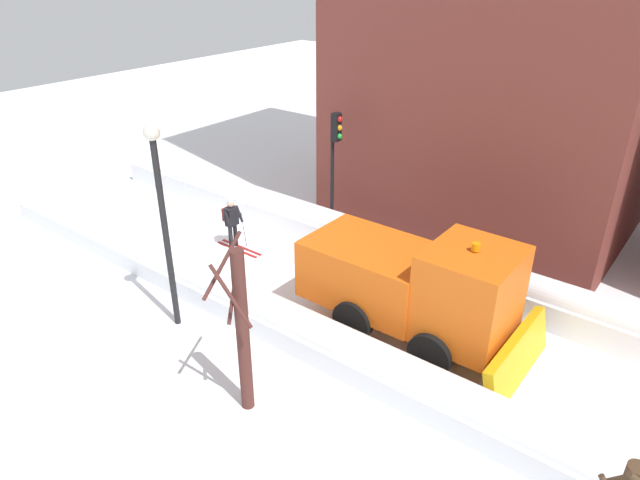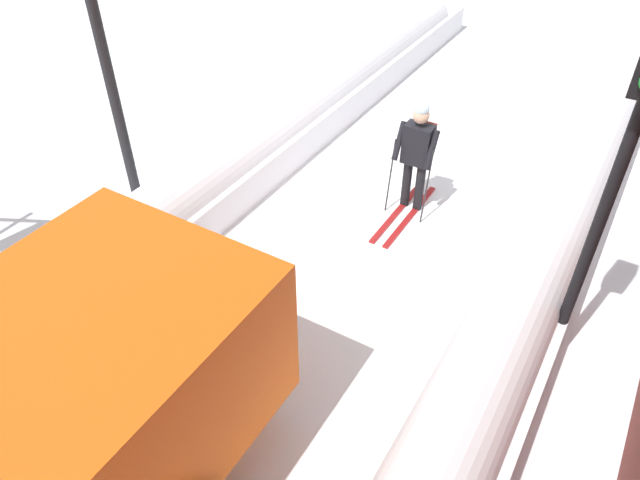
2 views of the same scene
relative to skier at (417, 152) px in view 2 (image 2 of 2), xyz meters
name	(u,v)px [view 2 (image 2 of 2)]	position (x,y,z in m)	size (l,w,h in m)	color
skier	(417,152)	(0.00, 0.00, 0.00)	(0.62, 1.80, 1.81)	black
traffic_light_pole	(630,140)	(-2.69, 2.23, 2.07)	(0.28, 0.42, 4.38)	black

